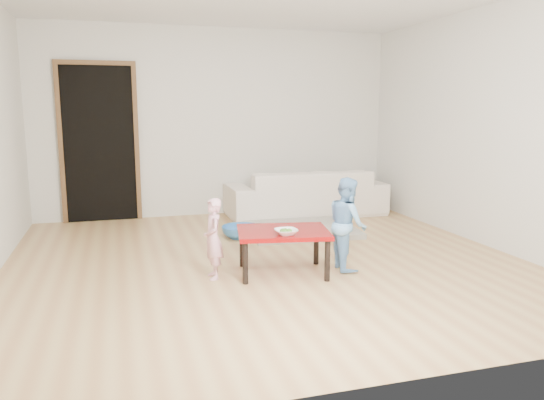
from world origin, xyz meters
name	(u,v)px	position (x,y,z in m)	size (l,w,h in m)	color
floor	(266,261)	(0.00, 0.00, 0.00)	(5.00, 5.00, 0.01)	#B3814C
back_wall	(218,123)	(0.00, 2.50, 1.30)	(5.00, 0.02, 2.60)	silver
right_wall	(487,127)	(2.50, 0.00, 1.30)	(0.02, 5.00, 2.60)	silver
doorway	(99,145)	(-1.60, 2.48, 1.02)	(1.02, 0.08, 2.11)	brown
sofa	(306,192)	(1.16, 2.05, 0.32)	(2.22, 0.87, 0.65)	silver
cushion	(297,184)	(0.96, 1.86, 0.48)	(0.43, 0.38, 0.11)	orange
red_table	(283,252)	(0.03, -0.44, 0.21)	(0.82, 0.62, 0.41)	maroon
bowl	(286,232)	(0.01, -0.62, 0.44)	(0.20, 0.20, 0.05)	white
broccoli	(286,232)	(0.01, -0.62, 0.44)	(0.12, 0.12, 0.06)	#2D5919
child_pink	(213,239)	(-0.60, -0.39, 0.36)	(0.26, 0.17, 0.73)	#E06685
child_blue	(347,223)	(0.66, -0.46, 0.44)	(0.43, 0.33, 0.87)	#5FA7DD
basin	(241,232)	(-0.03, 0.99, 0.07)	(0.45, 0.45, 0.14)	#2E6CB0
blanket	(301,229)	(0.74, 1.07, 0.03)	(1.29, 1.07, 0.06)	#AAA596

